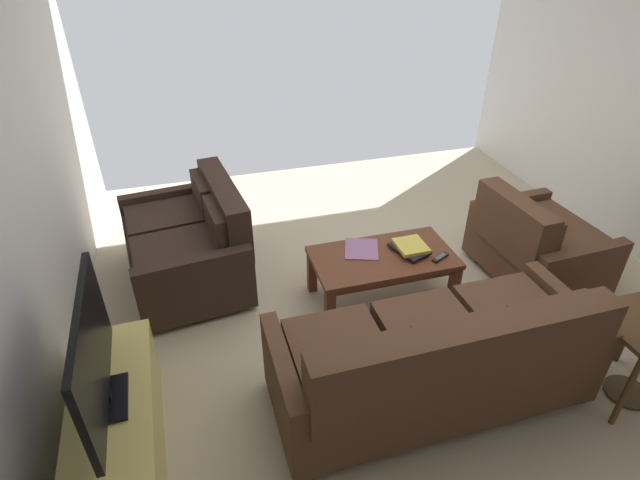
% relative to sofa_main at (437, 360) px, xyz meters
% --- Properties ---
extents(ground_plane, '(4.84, 5.76, 0.01)m').
position_rel_sofa_main_xyz_m(ground_plane, '(-0.16, -0.80, -0.38)').
color(ground_plane, beige).
extents(sofa_main, '(1.96, 0.81, 0.87)m').
position_rel_sofa_main_xyz_m(sofa_main, '(0.00, 0.00, 0.00)').
color(sofa_main, black).
rests_on(sofa_main, ground).
extents(loveseat_near, '(1.02, 1.36, 0.84)m').
position_rel_sofa_main_xyz_m(loveseat_near, '(1.33, -1.75, -0.02)').
color(loveseat_near, black).
rests_on(loveseat_near, ground).
extents(coffee_table, '(1.10, 0.59, 0.41)m').
position_rel_sofa_main_xyz_m(coffee_table, '(-0.09, -1.06, -0.03)').
color(coffee_table, brown).
rests_on(coffee_table, ground).
extents(end_table, '(0.47, 0.47, 0.59)m').
position_rel_sofa_main_xyz_m(end_table, '(-1.20, 0.25, 0.11)').
color(end_table, brown).
rests_on(end_table, ground).
extents(tv_stand, '(0.47, 1.23, 0.44)m').
position_rel_sofa_main_xyz_m(tv_stand, '(1.85, -0.16, -0.15)').
color(tv_stand, '#D8C666').
rests_on(tv_stand, ground).
extents(flat_tv, '(0.21, 0.99, 0.63)m').
position_rel_sofa_main_xyz_m(flat_tv, '(1.85, -0.16, 0.40)').
color(flat_tv, black).
rests_on(flat_tv, tv_stand).
extents(armchair_side, '(0.86, 1.02, 0.80)m').
position_rel_sofa_main_xyz_m(armchair_side, '(-1.40, -0.98, -0.03)').
color(armchair_side, black).
rests_on(armchair_side, ground).
extents(book_stack, '(0.29, 0.34, 0.06)m').
position_rel_sofa_main_xyz_m(book_stack, '(-0.31, -1.06, 0.07)').
color(book_stack, '#385693').
rests_on(book_stack, coffee_table).
extents(tv_remote, '(0.16, 0.11, 0.02)m').
position_rel_sofa_main_xyz_m(tv_remote, '(-0.49, -0.90, 0.05)').
color(tv_remote, black).
rests_on(tv_remote, coffee_table).
extents(loose_magazine, '(0.34, 0.37, 0.01)m').
position_rel_sofa_main_xyz_m(loose_magazine, '(0.05, -1.19, 0.04)').
color(loose_magazine, '#996699').
rests_on(loose_magazine, coffee_table).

